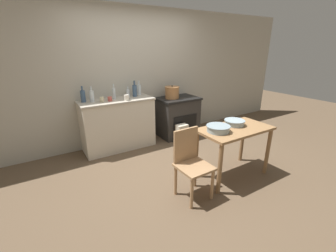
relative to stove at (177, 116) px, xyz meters
name	(u,v)px	position (x,y,z in m)	size (l,w,h in m)	color
ground_plane	(181,169)	(-0.78, -1.26, -0.42)	(14.00, 14.00, 0.00)	brown
wall_back	(136,77)	(-0.78, 0.33, 0.86)	(8.00, 0.07, 2.55)	#B2AD9E
counter_cabinet	(118,124)	(-1.31, 0.04, 0.05)	(1.33, 0.55, 0.94)	beige
stove	(177,116)	(0.00, 0.00, 0.00)	(0.85, 0.62, 0.83)	#2D2B28
work_table	(234,136)	(-0.22, -1.78, 0.21)	(1.07, 0.58, 0.75)	#997047
chair	(191,162)	(-1.03, -1.83, 0.06)	(0.41, 0.41, 0.88)	#A87F56
flour_sack	(182,134)	(-0.17, -0.42, -0.22)	(0.22, 0.16, 0.38)	beige
stock_pot	(172,92)	(-0.13, 0.01, 0.53)	(0.30, 0.30, 0.26)	#B77A47
mixing_bowl_large	(218,128)	(-0.53, -1.76, 0.39)	(0.32, 0.32, 0.09)	#93A8B2
mixing_bowl_small	(234,122)	(-0.14, -1.69, 0.38)	(0.30, 0.30, 0.08)	#93A8B2
bottle_far_left	(114,93)	(-1.32, 0.10, 0.63)	(0.06, 0.06, 0.27)	silver
bottle_left	(128,93)	(-1.03, 0.15, 0.60)	(0.07, 0.07, 0.19)	silver
bottle_mid_left	(139,89)	(-0.78, 0.19, 0.63)	(0.08, 0.08, 0.28)	silver
bottle_center_left	(92,96)	(-1.72, 0.07, 0.63)	(0.08, 0.08, 0.27)	silver
bottle_center	(83,96)	(-1.85, 0.13, 0.63)	(0.08, 0.08, 0.27)	#3D5675
bottle_center_right	(135,90)	(-0.92, 0.09, 0.64)	(0.08, 0.08, 0.30)	#3D5675
cup_mid_right	(110,99)	(-1.44, -0.03, 0.56)	(0.07, 0.07, 0.08)	#B74C42
cup_right	(127,98)	(-1.17, -0.13, 0.57)	(0.08, 0.08, 0.10)	silver
cup_far_right	(102,99)	(-1.58, -0.02, 0.57)	(0.07, 0.07, 0.09)	beige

